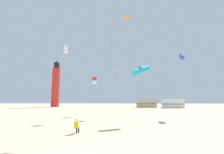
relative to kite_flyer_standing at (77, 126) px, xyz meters
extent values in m
cube|color=yellow|center=(0.00, -0.08, 0.07)|extent=(0.35, 0.23, 0.52)
sphere|color=beige|center=(0.00, -0.08, 0.45)|extent=(0.20, 0.20, 0.20)
cylinder|color=#2D2D38|center=(0.08, 0.09, -0.17)|extent=(0.15, 0.37, 0.13)
cylinder|color=#2D2D38|center=(0.09, 0.25, -0.40)|extent=(0.11, 0.11, 0.42)
cylinder|color=#2D2D38|center=(-0.08, 0.10, -0.17)|extent=(0.15, 0.37, 0.13)
cylinder|color=#2D2D38|center=(-0.07, 0.26, -0.40)|extent=(0.11, 0.11, 0.42)
cylinder|color=silver|center=(2.75, 11.12, 5.53)|extent=(3.24, 1.36, 12.28)
cube|color=purple|center=(2.07, 12.73, 11.67)|extent=(1.22, 1.22, 0.40)
cylinder|color=purple|center=(2.07, 12.73, 11.02)|extent=(0.04, 0.04, 1.10)
cylinder|color=silver|center=(-0.37, 13.98, 2.38)|extent=(2.80, 1.14, 5.98)
cube|color=red|center=(-0.93, 15.38, 5.71)|extent=(0.82, 0.82, 0.44)
cube|color=white|center=(-0.93, 15.38, 5.01)|extent=(0.82, 0.82, 0.44)
cylinder|color=silver|center=(5.01, 1.82, 5.10)|extent=(3.10, 1.53, 11.43)
cube|color=orange|center=(4.25, 3.36, 10.82)|extent=(1.22, 1.22, 0.40)
cylinder|color=orange|center=(4.25, 3.36, 10.17)|extent=(0.04, 0.04, 1.10)
cylinder|color=silver|center=(13.22, 11.85, 4.20)|extent=(3.43, 1.17, 9.62)
cylinder|color=blue|center=(13.80, 13.56, 9.01)|extent=(1.46, 2.59, 1.48)
sphere|color=blue|center=(13.80, 13.56, 9.16)|extent=(0.76, 0.76, 0.76)
cylinder|color=silver|center=(4.90, 5.18, 2.41)|extent=(1.70, 2.19, 6.06)
cylinder|color=#1EB2D1|center=(5.98, 6.02, 5.44)|extent=(2.40, 2.08, 1.48)
sphere|color=#1EB2D1|center=(5.98, 6.02, 5.59)|extent=(0.76, 0.76, 0.76)
cylinder|color=silver|center=(-5.37, 11.90, 4.77)|extent=(0.84, 0.21, 10.77)
cube|color=white|center=(-5.27, 12.32, 10.51)|extent=(0.82, 0.82, 0.44)
cube|color=white|center=(-5.27, 12.32, 9.81)|extent=(0.82, 0.82, 0.44)
cylinder|color=silver|center=(3.92, 12.03, 2.95)|extent=(0.77, 2.13, 7.14)
cube|color=#D826A5|center=(2.86, 12.40, 6.52)|extent=(1.22, 1.22, 0.40)
cylinder|color=#D826A5|center=(2.86, 12.40, 5.87)|extent=(0.04, 0.04, 1.10)
cylinder|color=red|center=(-19.45, 45.07, 6.39)|extent=(2.80, 2.80, 14.00)
cylinder|color=black|center=(-19.45, 45.07, 14.29)|extent=(2.00, 2.00, 1.80)
cone|color=black|center=(-19.45, 45.07, 15.69)|extent=(2.20, 2.20, 1.00)
cube|color=#C6B28C|center=(12.44, 41.75, 0.79)|extent=(6.41, 2.32, 2.80)
cube|color=#4C608C|center=(12.44, 41.75, 0.65)|extent=(6.45, 2.36, 0.24)
cube|color=white|center=(20.13, 39.01, 0.79)|extent=(6.51, 2.64, 2.80)
cube|color=#4C608C|center=(20.13, 39.01, 0.65)|extent=(6.56, 2.68, 0.24)
camera|label=1|loc=(3.32, -13.19, 2.05)|focal=26.26mm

